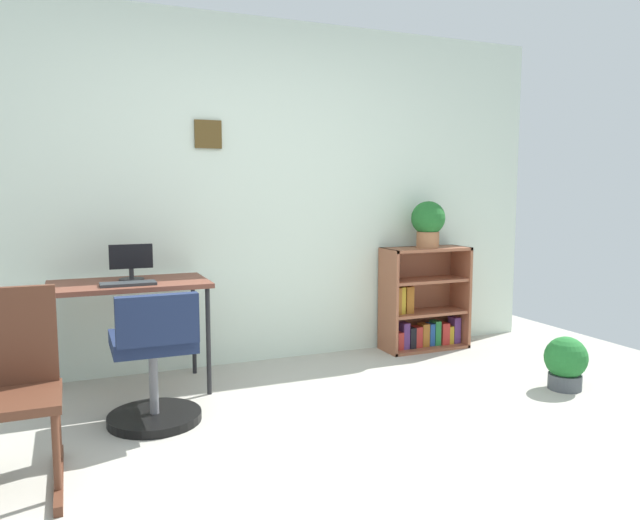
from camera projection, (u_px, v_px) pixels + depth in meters
The scene contains 10 objects.
ground_plane at pixel (364, 488), 2.63m from camera, with size 6.24×6.24×0.00m, color #AAA79B.
wall_back at pixel (234, 193), 4.46m from camera, with size 5.20×0.12×2.56m.
desk at pixel (129, 292), 3.83m from camera, with size 0.98×0.56×0.72m.
monitor at pixel (131, 262), 3.87m from camera, with size 0.27×0.16×0.24m.
keyboard at pixel (128, 284), 3.69m from camera, with size 0.33×0.14×0.02m, color #2A2F32.
office_chair at pixel (154, 366), 3.31m from camera, with size 0.52×0.55×0.77m.
rocking_chair at pixel (10, 387), 2.64m from camera, with size 0.42×0.64×0.87m.
bookshelf_low at pixel (421, 304), 4.96m from camera, with size 0.71×0.30×0.84m.
potted_plant_on_shelf at pixel (428, 222), 4.85m from camera, with size 0.27×0.27×0.38m.
potted_plant_floor at pixel (566, 362), 3.94m from camera, with size 0.28×0.28×0.35m.
Camera 1 is at (-1.15, -2.23, 1.30)m, focal length 33.73 mm.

